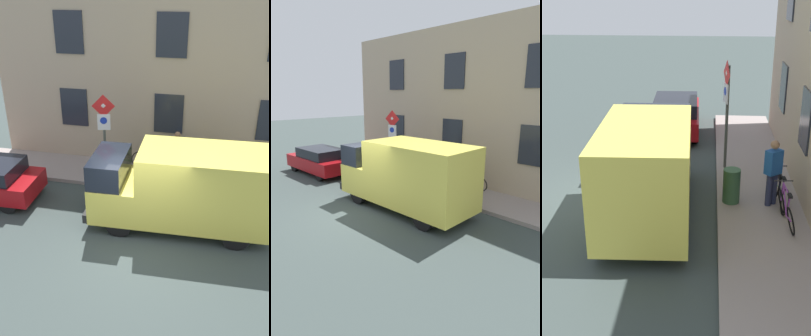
{
  "view_description": "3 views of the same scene",
  "coord_description": "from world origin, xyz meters",
  "views": [
    {
      "loc": [
        -8.1,
        -1.65,
        6.7
      ],
      "look_at": [
        2.22,
        0.67,
        1.34
      ],
      "focal_mm": 39.25,
      "sensor_mm": 36.0,
      "label": 1
    },
    {
      "loc": [
        -5.75,
        -8.43,
        4.13
      ],
      "look_at": [
        2.24,
        0.02,
        1.22
      ],
      "focal_mm": 31.85,
      "sensor_mm": 36.0,
      "label": 2
    },
    {
      "loc": [
        2.78,
        -11.02,
        5.42
      ],
      "look_at": [
        2.0,
        -0.62,
        1.14
      ],
      "focal_mm": 48.47,
      "sensor_mm": 36.0,
      "label": 3
    }
  ],
  "objects": [
    {
      "name": "sidewalk_slab",
      "position": [
        4.11,
        0.0,
        0.07
      ],
      "size": [
        2.13,
        15.76,
        0.14
      ],
      "primitive_type": "cube",
      "color": "gray",
      "rests_on": "ground_plane"
    },
    {
      "name": "sign_post_stacked",
      "position": [
        3.26,
        1.97,
        2.26
      ],
      "size": [
        0.19,
        0.55,
        3.14
      ],
      "color": "#474C47",
      "rests_on": "sidewalk_slab"
    },
    {
      "name": "bicycle_purple",
      "position": [
        4.63,
        -1.41,
        0.51
      ],
      "size": [
        0.46,
        1.72,
        0.89
      ],
      "rotation": [
        0.0,
        0.0,
        1.63
      ],
      "color": "black",
      "rests_on": "sidewalk_slab"
    },
    {
      "name": "delivery_van",
      "position": [
        1.35,
        -1.0,
        1.33
      ],
      "size": [
        2.19,
        5.4,
        2.5
      ],
      "rotation": [
        0.0,
        0.0,
        1.61
      ],
      "color": "#E0D14E",
      "rests_on": "ground_plane"
    },
    {
      "name": "litter_bin",
      "position": [
        3.4,
        -0.38,
        0.59
      ],
      "size": [
        0.44,
        0.44,
        0.9
      ],
      "primitive_type": "cylinder",
      "color": "#2D5133",
      "rests_on": "sidewalk_slab"
    },
    {
      "name": "pedestrian",
      "position": [
        4.4,
        -0.45,
        1.07
      ],
      "size": [
        0.47,
        0.45,
        1.72
      ],
      "rotation": [
        0.0,
        0.0,
        5.4
      ],
      "color": "#262B47",
      "rests_on": "sidewalk_slab"
    },
    {
      "name": "bicycle_green",
      "position": [
        4.63,
        0.49,
        0.51
      ],
      "size": [
        0.46,
        1.71,
        0.89
      ],
      "rotation": [
        0.0,
        0.0,
        1.54
      ],
      "color": "black",
      "rests_on": "sidewalk_slab"
    },
    {
      "name": "ground_plane",
      "position": [
        0.0,
        0.0,
        0.0
      ],
      "size": [
        80.0,
        80.0,
        0.0
      ],
      "primitive_type": "plane",
      "color": "#374240"
    },
    {
      "name": "bicycle_black",
      "position": [
        4.63,
        -0.46,
        0.51
      ],
      "size": [
        0.46,
        1.72,
        0.89
      ],
      "rotation": [
        0.0,
        0.0,
        1.64
      ],
      "color": "black",
      "rests_on": "sidewalk_slab"
    },
    {
      "name": "building_facade",
      "position": [
        5.53,
        0.0,
        3.53
      ],
      "size": [
        0.75,
        13.76,
        7.05
      ],
      "color": "tan",
      "rests_on": "ground_plane"
    }
  ]
}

